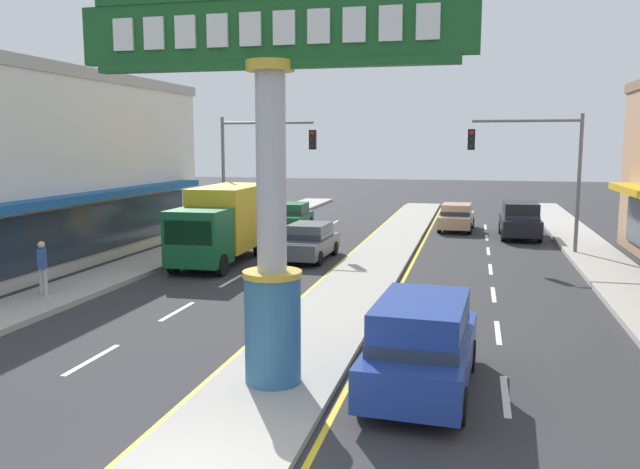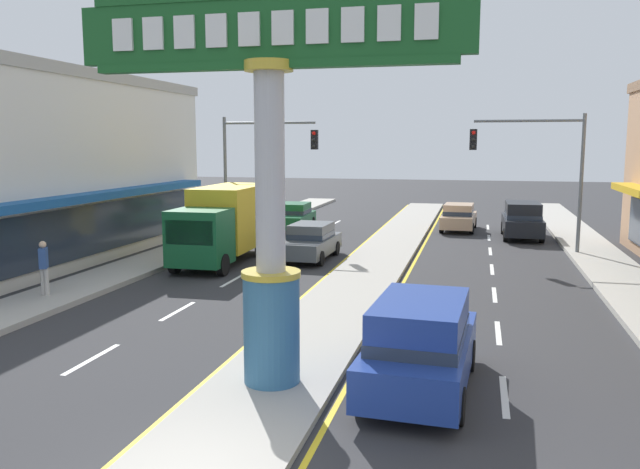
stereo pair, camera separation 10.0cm
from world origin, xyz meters
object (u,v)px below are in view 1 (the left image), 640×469
Objects in this scene: storefront_left at (8,168)px; traffic_light_left_side at (257,157)px; district_sign at (271,179)px; box_truck_kerb_right at (224,222)px; sedan_near_right_lane at (309,241)px; traffic_light_right_side at (538,159)px; pedestrian_far_side at (42,265)px; suv_far_left_oncoming at (422,343)px; suv_near_left_lane at (520,219)px; sedan_mid_left_lane at (456,217)px; sedan_far_right_lane at (292,216)px.

traffic_light_left_side is (8.15, 7.33, 0.30)m from storefront_left.
box_truck_kerb_right is (-6.27, 13.00, -2.56)m from district_sign.
traffic_light_right_side is at bearing 20.50° from sedan_near_right_lane.
storefront_left reaches higher than sedan_near_right_lane.
box_truck_kerb_right reaches higher than pedestrian_far_side.
storefront_left is 3.34× the size of traffic_light_left_side.
traffic_light_left_side reaches higher than box_truck_kerb_right.
district_sign is 0.38× the size of storefront_left.
traffic_light_left_side is 20.16m from suv_far_left_oncoming.
sedan_near_right_lane is 3.71m from box_truck_kerb_right.
traffic_light_right_side is 5.96m from suv_near_left_lane.
traffic_light_right_side is 10.68m from sedan_near_right_lane.
box_truck_kerb_right is (-12.79, -4.89, -2.55)m from traffic_light_right_side.
sedan_near_right_lane and sedan_mid_left_lane have the same top height.
traffic_light_right_side is at bearing 18.69° from storefront_left.
sedan_far_right_lane is at bearing 105.04° from district_sign.
suv_near_left_lane reaches higher than sedan_near_right_lane.
traffic_light_right_side reaches higher than suv_far_left_oncoming.
sedan_near_right_lane is 0.93× the size of suv_far_left_oncoming.
pedestrian_far_side is (5.45, -5.45, -2.79)m from storefront_left.
traffic_light_right_side is 13.93m from box_truck_kerb_right.
traffic_light_left_side is 6.21m from sedan_near_right_lane.
traffic_light_right_side is 1.43× the size of sedan_near_right_lane.
sedan_near_right_lane is (-9.46, -3.54, -3.46)m from traffic_light_right_side.
traffic_light_left_side is at bearing -143.21° from sedan_mid_left_lane.
sedan_far_right_lane is 18.21m from pedestrian_far_side.
suv_near_left_lane is 1.05× the size of sedan_mid_left_lane.
traffic_light_right_side is at bearing 69.96° from district_sign.
sedan_mid_left_lane is (2.94, 25.12, -3.47)m from district_sign.
traffic_light_right_side is at bearing 20.92° from box_truck_kerb_right.
traffic_light_left_side is at bearing 78.05° from pedestrian_far_side.
box_truck_kerb_right is (-0.03, -10.23, 0.91)m from sedan_far_right_lane.
suv_near_left_lane is (9.18, 8.52, 0.20)m from sedan_near_right_lane.
sedan_far_right_lane is 24.47m from suv_far_left_oncoming.
sedan_near_right_lane is 2.52× the size of pedestrian_far_side.
traffic_light_right_side is at bearing -63.63° from sedan_mid_left_lane.
pedestrian_far_side reaches higher than sedan_mid_left_lane.
sedan_far_right_lane is 12.49m from suv_near_left_lane.
district_sign is at bearing -29.72° from pedestrian_far_side.
traffic_light_right_side is at bearing 78.30° from suv_far_left_oncoming.
storefront_left reaches higher than suv_far_left_oncoming.
sedan_far_right_lane is (-3.30, 8.88, 0.00)m from sedan_near_right_lane.
storefront_left is at bearing 143.87° from district_sign.
storefront_left is 15.42m from sedan_far_right_lane.
storefront_left is 12.69m from sedan_near_right_lane.
suv_far_left_oncoming is at bearing -98.42° from suv_near_left_lane.
sedan_far_right_lane is at bearing 56.02° from storefront_left.
sedan_near_right_lane is at bearing -159.50° from traffic_light_right_side.
box_truck_kerb_right is (-3.33, -1.35, 0.91)m from sedan_near_right_lane.
suv_far_left_oncoming is (2.93, 0.55, -3.27)m from district_sign.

